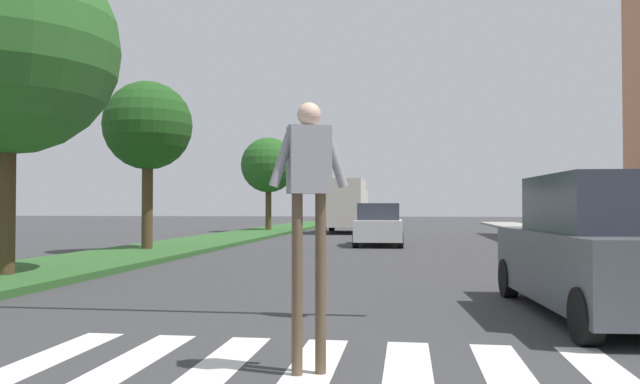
{
  "coord_description": "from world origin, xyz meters",
  "views": [
    {
      "loc": [
        0.45,
        1.06,
        1.53
      ],
      "look_at": [
        -2.25,
        20.35,
        1.99
      ],
      "focal_mm": 35.08,
      "sensor_mm": 36.0,
      "label": 1
    }
  ],
  "objects_px": {
    "traffic_light_gantry": "(104,2)",
    "suv_crossing": "(604,250)",
    "tree_mid": "(8,46)",
    "truck_box_delivery": "(345,205)",
    "pedestrian_performer": "(309,192)",
    "sedan_midblock": "(379,226)",
    "tree_distant": "(269,165)",
    "tree_far": "(148,127)"
  },
  "relations": [
    {
      "from": "traffic_light_gantry",
      "to": "suv_crossing",
      "type": "distance_m",
      "value": 7.73
    },
    {
      "from": "tree_far",
      "to": "pedestrian_performer",
      "type": "bearing_deg",
      "value": -61.44
    },
    {
      "from": "tree_distant",
      "to": "truck_box_delivery",
      "type": "distance_m",
      "value": 5.31
    },
    {
      "from": "tree_distant",
      "to": "sedan_midblock",
      "type": "bearing_deg",
      "value": -59.47
    },
    {
      "from": "tree_far",
      "to": "traffic_light_gantry",
      "type": "bearing_deg",
      "value": -69.33
    },
    {
      "from": "traffic_light_gantry",
      "to": "truck_box_delivery",
      "type": "xyz_separation_m",
      "value": [
        0.52,
        28.55,
        -2.74
      ]
    },
    {
      "from": "sedan_midblock",
      "to": "tree_far",
      "type": "bearing_deg",
      "value": -145.02
    },
    {
      "from": "traffic_light_gantry",
      "to": "sedan_midblock",
      "type": "distance_m",
      "value": 17.4
    },
    {
      "from": "traffic_light_gantry",
      "to": "suv_crossing",
      "type": "height_order",
      "value": "traffic_light_gantry"
    },
    {
      "from": "pedestrian_performer",
      "to": "tree_far",
      "type": "bearing_deg",
      "value": 118.56
    },
    {
      "from": "tree_mid",
      "to": "suv_crossing",
      "type": "relative_size",
      "value": 1.47
    },
    {
      "from": "traffic_light_gantry",
      "to": "sedan_midblock",
      "type": "xyz_separation_m",
      "value": [
        3.03,
        16.75,
        -3.6
      ]
    },
    {
      "from": "tree_distant",
      "to": "pedestrian_performer",
      "type": "relative_size",
      "value": 2.25
    },
    {
      "from": "tree_mid",
      "to": "tree_far",
      "type": "distance_m",
      "value": 7.9
    },
    {
      "from": "tree_distant",
      "to": "pedestrian_performer",
      "type": "bearing_deg",
      "value": -76.68
    },
    {
      "from": "tree_mid",
      "to": "traffic_light_gantry",
      "type": "relative_size",
      "value": 0.76
    },
    {
      "from": "sedan_midblock",
      "to": "truck_box_delivery",
      "type": "bearing_deg",
      "value": 102.0
    },
    {
      "from": "pedestrian_performer",
      "to": "sedan_midblock",
      "type": "distance_m",
      "value": 19.2
    },
    {
      "from": "pedestrian_performer",
      "to": "truck_box_delivery",
      "type": "xyz_separation_m",
      "value": [
        -2.73,
        30.98,
        -0.03
      ]
    },
    {
      "from": "tree_mid",
      "to": "tree_far",
      "type": "relative_size",
      "value": 1.25
    },
    {
      "from": "truck_box_delivery",
      "to": "tree_distant",
      "type": "bearing_deg",
      "value": 174.69
    },
    {
      "from": "suv_crossing",
      "to": "tree_distant",
      "type": "bearing_deg",
      "value": 111.53
    },
    {
      "from": "pedestrian_performer",
      "to": "sedan_midblock",
      "type": "bearing_deg",
      "value": 90.67
    },
    {
      "from": "pedestrian_performer",
      "to": "truck_box_delivery",
      "type": "height_order",
      "value": "truck_box_delivery"
    },
    {
      "from": "traffic_light_gantry",
      "to": "pedestrian_performer",
      "type": "bearing_deg",
      "value": -36.71
    },
    {
      "from": "suv_crossing",
      "to": "sedan_midblock",
      "type": "height_order",
      "value": "suv_crossing"
    },
    {
      "from": "tree_far",
      "to": "suv_crossing",
      "type": "height_order",
      "value": "tree_far"
    },
    {
      "from": "tree_distant",
      "to": "truck_box_delivery",
      "type": "relative_size",
      "value": 0.9
    },
    {
      "from": "suv_crossing",
      "to": "truck_box_delivery",
      "type": "distance_m",
      "value": 28.25
    },
    {
      "from": "traffic_light_gantry",
      "to": "tree_mid",
      "type": "bearing_deg",
      "value": 137.15
    },
    {
      "from": "tree_distant",
      "to": "sedan_midblock",
      "type": "distance_m",
      "value": 14.58
    },
    {
      "from": "traffic_light_gantry",
      "to": "truck_box_delivery",
      "type": "relative_size",
      "value": 1.48
    },
    {
      "from": "pedestrian_performer",
      "to": "truck_box_delivery",
      "type": "relative_size",
      "value": 0.4
    },
    {
      "from": "tree_mid",
      "to": "truck_box_delivery",
      "type": "height_order",
      "value": "tree_mid"
    },
    {
      "from": "tree_far",
      "to": "suv_crossing",
      "type": "relative_size",
      "value": 1.18
    },
    {
      "from": "tree_far",
      "to": "suv_crossing",
      "type": "bearing_deg",
      "value": -43.25
    },
    {
      "from": "tree_mid",
      "to": "pedestrian_performer",
      "type": "bearing_deg",
      "value": -40.23
    },
    {
      "from": "pedestrian_performer",
      "to": "suv_crossing",
      "type": "relative_size",
      "value": 0.53
    },
    {
      "from": "traffic_light_gantry",
      "to": "pedestrian_performer",
      "type": "relative_size",
      "value": 3.69
    },
    {
      "from": "tree_far",
      "to": "traffic_light_gantry",
      "type": "distance_m",
      "value": 12.37
    },
    {
      "from": "truck_box_delivery",
      "to": "sedan_midblock",
      "type": "bearing_deg",
      "value": -78.0
    },
    {
      "from": "tree_distant",
      "to": "traffic_light_gantry",
      "type": "height_order",
      "value": "traffic_light_gantry"
    }
  ]
}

